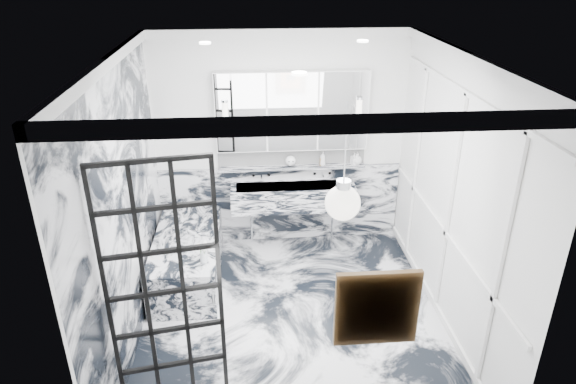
{
  "coord_description": "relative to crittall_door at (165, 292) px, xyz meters",
  "views": [
    {
      "loc": [
        -0.39,
        -4.42,
        3.6
      ],
      "look_at": [
        0.0,
        0.5,
        1.29
      ],
      "focal_mm": 32.0,
      "sensor_mm": 36.0,
      "label": 1
    }
  ],
  "objects": [
    {
      "name": "ceiling",
      "position": [
        1.11,
        0.98,
        1.67
      ],
      "size": [
        3.6,
        3.6,
        0.0
      ],
      "primitive_type": "plane",
      "rotation": [
        3.14,
        0.0,
        0.0
      ],
      "color": "white",
      "rests_on": "wall_back"
    },
    {
      "name": "subway_tile",
      "position": [
        1.26,
        2.76,
        0.07
      ],
      "size": [
        1.9,
        0.03,
        0.23
      ],
      "primitive_type": "cube",
      "color": "white",
      "rests_on": "wall_back"
    },
    {
      "name": "soap_bottle_c",
      "position": [
        2.11,
        2.69,
        0.04
      ],
      "size": [
        0.13,
        0.13,
        0.16
      ],
      "primitive_type": "imported",
      "rotation": [
        0.0,
        0.0,
        -0.07
      ],
      "color": "silver",
      "rests_on": "ledge"
    },
    {
      "name": "wall_front",
      "position": [
        1.11,
        -0.82,
        0.27
      ],
      "size": [
        3.6,
        0.0,
        3.6
      ],
      "primitive_type": "plane",
      "rotation": [
        -1.57,
        0.0,
        0.0
      ],
      "color": "white",
      "rests_on": "floor"
    },
    {
      "name": "flower_vase",
      "position": [
        0.18,
        1.34,
        -0.52
      ],
      "size": [
        0.08,
        0.08,
        0.12
      ],
      "primitive_type": "cylinder",
      "color": "silver",
      "rests_on": "bathtub"
    },
    {
      "name": "mirror_cabinet",
      "position": [
        1.26,
        2.7,
        0.69
      ],
      "size": [
        1.9,
        0.16,
        1.0
      ],
      "primitive_type": "cube",
      "color": "white",
      "rests_on": "wall_back"
    },
    {
      "name": "amber_bottle",
      "position": [
        1.64,
        2.69,
        0.01
      ],
      "size": [
        0.04,
        0.04,
        0.1
      ],
      "primitive_type": "cylinder",
      "color": "#8C5919",
      "rests_on": "ledge"
    },
    {
      "name": "sconce_left",
      "position": [
        0.44,
        2.61,
        0.65
      ],
      "size": [
        0.07,
        0.07,
        0.4
      ],
      "primitive_type": "cylinder",
      "color": "white",
      "rests_on": "mirror_cabinet"
    },
    {
      "name": "sconce_right",
      "position": [
        2.08,
        2.61,
        0.65
      ],
      "size": [
        0.07,
        0.07,
        0.4
      ],
      "primitive_type": "cylinder",
      "color": "white",
      "rests_on": "mirror_cabinet"
    },
    {
      "name": "soap_bottle_a",
      "position": [
        1.65,
        2.69,
        0.05
      ],
      "size": [
        0.08,
        0.08,
        0.19
      ],
      "primitive_type": "imported",
      "rotation": [
        0.0,
        0.0,
        0.11
      ],
      "color": "#8C5919",
      "rests_on": "ledge"
    },
    {
      "name": "wall_back",
      "position": [
        1.11,
        2.78,
        0.27
      ],
      "size": [
        3.6,
        0.0,
        3.6
      ],
      "primitive_type": "plane",
      "rotation": [
        1.57,
        0.0,
        0.0
      ],
      "color": "white",
      "rests_on": "floor"
    },
    {
      "name": "marble_clad_back",
      "position": [
        1.11,
        2.75,
        -0.61
      ],
      "size": [
        3.18,
        0.05,
        1.05
      ],
      "primitive_type": "cube",
      "color": "silver",
      "rests_on": "floor"
    },
    {
      "name": "wall_left",
      "position": [
        -0.49,
        0.98,
        0.27
      ],
      "size": [
        0.0,
        3.6,
        3.6
      ],
      "primitive_type": "plane",
      "rotation": [
        1.57,
        0.0,
        1.57
      ],
      "color": "white",
      "rests_on": "floor"
    },
    {
      "name": "face_pot",
      "position": [
        1.24,
        2.69,
        0.03
      ],
      "size": [
        0.14,
        0.14,
        0.14
      ],
      "primitive_type": "sphere",
      "color": "white",
      "rests_on": "ledge"
    },
    {
      "name": "artwork",
      "position": [
        1.51,
        -0.78,
        0.35
      ],
      "size": [
        0.46,
        0.04,
        0.46
      ],
      "primitive_type": "cube",
      "color": "#CE4A15",
      "rests_on": "wall_front"
    },
    {
      "name": "floor",
      "position": [
        1.11,
        0.98,
        -1.13
      ],
      "size": [
        3.6,
        3.6,
        0.0
      ],
      "primitive_type": "plane",
      "color": "silver",
      "rests_on": "ground"
    },
    {
      "name": "soap_bottle_b",
      "position": [
        2.07,
        2.69,
        0.04
      ],
      "size": [
        0.1,
        0.1,
        0.17
      ],
      "primitive_type": "imported",
      "rotation": [
        0.0,
        0.0,
        0.39
      ],
      "color": "#4C4C51",
      "rests_on": "ledge"
    },
    {
      "name": "ledge",
      "position": [
        1.26,
        2.7,
        -0.06
      ],
      "size": [
        1.9,
        0.14,
        0.04
      ],
      "primitive_type": "cube",
      "color": "silver",
      "rests_on": "wall_back"
    },
    {
      "name": "wall_right",
      "position": [
        2.71,
        0.98,
        0.27
      ],
      "size": [
        0.0,
        3.6,
        3.6
      ],
      "primitive_type": "plane",
      "rotation": [
        1.57,
        0.0,
        -1.57
      ],
      "color": "white",
      "rests_on": "floor"
    },
    {
      "name": "trough_sink",
      "position": [
        1.26,
        2.53,
        -0.4
      ],
      "size": [
        1.6,
        0.45,
        0.3
      ],
      "primitive_type": "cube",
      "color": "silver",
      "rests_on": "wall_back"
    },
    {
      "name": "crittall_door",
      "position": [
        0.0,
        0.0,
        0.0
      ],
      "size": [
        0.87,
        0.18,
        2.26
      ],
      "primitive_type": null,
      "rotation": [
        0.0,
        0.0,
        0.16
      ],
      "color": "black",
      "rests_on": "floor"
    },
    {
      "name": "pendant_light",
      "position": [
        1.34,
        -0.32,
        0.9
      ],
      "size": [
        0.25,
        0.25,
        0.25
      ],
      "primitive_type": "sphere",
      "color": "white",
      "rests_on": "ceiling"
    },
    {
      "name": "marble_clad_left",
      "position": [
        -0.48,
        0.98,
        0.21
      ],
      "size": [
        0.02,
        3.56,
        2.68
      ],
      "primitive_type": "cube",
      "color": "silver",
      "rests_on": "floor"
    },
    {
      "name": "bathtub",
      "position": [
        -0.07,
        1.87,
        -0.86
      ],
      "size": [
        0.75,
        1.65,
        0.55
      ],
      "primitive_type": "cube",
      "color": "silver",
      "rests_on": "floor"
    },
    {
      "name": "panel_molding",
      "position": [
        2.69,
        0.98,
        0.17
      ],
      "size": [
        0.03,
        3.4,
        2.3
      ],
      "primitive_type": "cube",
      "color": "white",
      "rests_on": "floor"
    }
  ]
}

